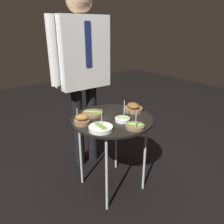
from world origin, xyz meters
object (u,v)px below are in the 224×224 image
at_px(bowl_asparagus_mid_left, 122,119).
at_px(bowl_asparagus_near_rim, 135,126).
at_px(bowl_roast_center, 133,108).
at_px(waiter_figure, 82,61).
at_px(bowl_roast_back_left, 82,120).
at_px(bowl_asparagus_front_left, 92,113).
at_px(serving_cart, 112,124).
at_px(bowl_asparagus_front_right, 101,128).

height_order(bowl_asparagus_mid_left, bowl_asparagus_near_rim, bowl_asparagus_mid_left).
height_order(bowl_roast_center, waiter_figure, waiter_figure).
height_order(bowl_roast_back_left, bowl_roast_center, bowl_roast_back_left).
bearing_deg(waiter_figure, bowl_asparagus_mid_left, -89.12).
bearing_deg(bowl_asparagus_front_left, bowl_roast_center, -23.00).
bearing_deg(waiter_figure, bowl_asparagus_near_rim, -89.71).
height_order(bowl_roast_back_left, bowl_asparagus_front_left, bowl_roast_back_left).
xyz_separation_m(serving_cart, waiter_figure, (0.02, 0.47, 0.43)).
distance_m(bowl_asparagus_front_left, bowl_asparagus_front_right, 0.29).
bearing_deg(bowl_roast_back_left, bowl_asparagus_near_rim, -46.59).
bearing_deg(bowl_roast_center, bowl_asparagus_front_right, -162.22).
xyz_separation_m(bowl_roast_back_left, waiter_figure, (0.26, 0.43, 0.35)).
height_order(bowl_asparagus_front_left, bowl_asparagus_front_right, bowl_asparagus_front_right).
bearing_deg(bowl_roast_back_left, waiter_figure, 58.30).
bearing_deg(bowl_roast_back_left, bowl_roast_center, -3.62).
xyz_separation_m(bowl_asparagus_front_left, bowl_roast_center, (0.32, -0.14, 0.02)).
height_order(bowl_asparagus_front_right, waiter_figure, waiter_figure).
bearing_deg(bowl_asparagus_mid_left, bowl_asparagus_front_right, -172.37).
bearing_deg(bowl_asparagus_mid_left, serving_cart, 106.44).
height_order(bowl_asparagus_front_left, bowl_asparagus_near_rim, bowl_asparagus_near_rim).
distance_m(bowl_asparagus_front_left, bowl_roast_center, 0.35).
relative_size(bowl_asparagus_mid_left, bowl_asparagus_near_rim, 1.05).
relative_size(bowl_roast_center, bowl_asparagus_front_right, 0.93).
relative_size(bowl_roast_back_left, bowl_asparagus_front_right, 0.76).
xyz_separation_m(bowl_asparagus_mid_left, bowl_asparagus_front_right, (-0.22, -0.03, 0.00)).
relative_size(serving_cart, waiter_figure, 0.40).
distance_m(bowl_roast_back_left, bowl_roast_center, 0.48).
xyz_separation_m(serving_cart, bowl_asparagus_near_rim, (0.02, -0.24, 0.06)).
bearing_deg(bowl_asparagus_front_left, bowl_roast_back_left, -145.82).
relative_size(bowl_asparagus_front_left, bowl_asparagus_mid_left, 1.10).
bearing_deg(bowl_asparagus_near_rim, waiter_figure, 90.29).
bearing_deg(bowl_roast_center, bowl_asparagus_mid_left, -152.57).
bearing_deg(serving_cart, bowl_asparagus_near_rim, -84.55).
distance_m(bowl_asparagus_mid_left, bowl_asparagus_front_right, 0.22).
xyz_separation_m(bowl_roast_center, bowl_asparagus_near_rim, (-0.21, -0.25, -0.02)).
relative_size(serving_cart, bowl_roast_back_left, 5.11).
relative_size(bowl_roast_back_left, bowl_asparagus_front_left, 0.77).
bearing_deg(bowl_asparagus_front_right, bowl_roast_center, 17.78).
xyz_separation_m(serving_cart, bowl_asparagus_front_right, (-0.19, -0.12, 0.06)).
bearing_deg(bowl_roast_center, bowl_roast_back_left, 176.38).
bearing_deg(bowl_asparagus_near_rim, bowl_asparagus_mid_left, 87.97).
relative_size(bowl_asparagus_front_right, waiter_figure, 0.10).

